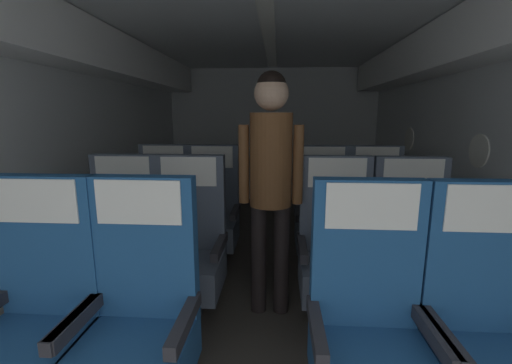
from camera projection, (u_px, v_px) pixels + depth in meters
ground at (265, 280)px, 2.90m from camera, size 3.56×6.03×0.02m
fuselage_shell at (267, 93)px, 2.84m from camera, size 3.44×5.68×2.18m
seat_a_left_window at (37, 322)px, 1.52m from camera, size 0.51×0.47×1.12m
seat_a_left_aisle at (138, 325)px, 1.49m from camera, size 0.51×0.47×1.12m
seat_a_right_aisle at (489, 340)px, 1.39m from camera, size 0.51×0.47×1.12m
seat_a_right_window at (369, 335)px, 1.43m from camera, size 0.51×0.47×1.12m
seat_b_left_window at (123, 249)px, 2.34m from camera, size 0.51×0.47×1.12m
seat_b_left_aisle at (188, 251)px, 2.31m from camera, size 0.51×0.47×1.12m
seat_b_right_aisle at (411, 257)px, 2.21m from camera, size 0.51×0.47×1.12m
seat_b_right_window at (336, 254)px, 2.26m from camera, size 0.51×0.47×1.12m
seat_c_left_window at (163, 214)px, 3.17m from camera, size 0.51×0.47×1.12m
seat_c_left_aisle at (212, 216)px, 3.12m from camera, size 0.51×0.47×1.12m
seat_c_right_aisle at (375, 218)px, 3.05m from camera, size 0.51×0.47×1.12m
seat_c_right_window at (322, 218)px, 3.05m from camera, size 0.51×0.47×1.12m
flight_attendant at (271, 169)px, 2.23m from camera, size 0.43×0.28×1.66m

